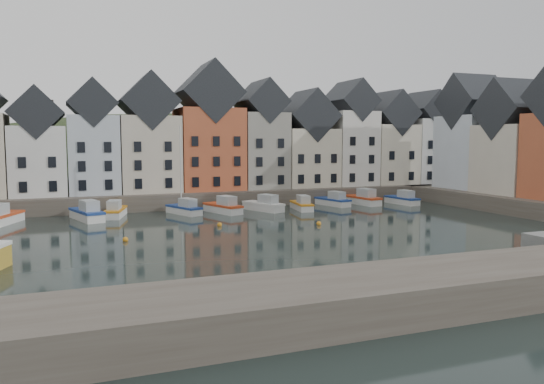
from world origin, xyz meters
TOP-DOWN VIEW (x-y plane):
  - ground at (0.00, 0.00)m, footprint 260.00×260.00m
  - far_quay at (0.00, 30.00)m, footprint 90.00×16.00m
  - near_wall at (-10.00, -22.00)m, footprint 50.00×6.00m
  - hillside at (0.02, 56.00)m, footprint 153.60×70.40m
  - far_terrace at (3.21, 28.00)m, footprint 72.37×8.16m
  - right_terrace at (36.00, 8.07)m, footprint 8.30×24.25m
  - mooring_buoys at (-4.00, 5.33)m, footprint 20.50×5.50m
  - boat_a at (-25.33, 17.35)m, footprint 4.24×6.81m
  - boat_b at (-16.68, 17.29)m, footprint 3.78×6.91m
  - boat_c at (-13.53, 18.78)m, footprint 3.22×6.07m
  - boat_d at (-5.52, 18.18)m, footprint 3.69×5.91m
  - boat_e at (-0.85, 17.51)m, footprint 3.78×6.49m
  - boat_f at (4.51, 17.62)m, footprint 4.08×6.38m
  - boat_g at (9.35, 16.71)m, footprint 2.51×5.76m
  - boat_h at (15.14, 19.12)m, footprint 3.05×6.03m
  - boat_i at (19.69, 19.06)m, footprint 2.85×6.70m
  - boat_j at (25.05, 17.27)m, footprint 2.33×5.89m

SIDE VIEW (x-z plane):
  - hillside at x=0.02m, z-range -49.96..14.04m
  - ground at x=0.00m, z-range 0.00..0.00m
  - mooring_buoys at x=-4.00m, z-range -0.10..0.40m
  - boat_g at x=9.35m, z-range -0.43..1.71m
  - boat_j at x=25.05m, z-range -0.45..1.76m
  - boat_h at x=15.14m, z-range -0.45..1.77m
  - boat_c at x=-13.53m, z-range -0.45..1.78m
  - boat_f at x=4.51m, z-range -0.48..1.87m
  - boat_d at x=-5.52m, z-range -4.71..6.12m
  - boat_e at x=-0.85m, z-range -0.48..1.90m
  - boat_i at x=19.69m, z-range -0.50..1.99m
  - boat_a at x=-25.33m, z-range -0.51..2.00m
  - boat_b at x=-16.68m, z-range -0.51..2.02m
  - far_quay at x=0.00m, z-range 0.00..2.00m
  - near_wall at x=-10.00m, z-range 0.00..2.00m
  - far_terrace at x=3.21m, z-range -0.01..17.76m
  - right_terrace at x=36.00m, z-range 0.73..17.10m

